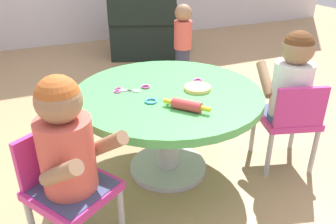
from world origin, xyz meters
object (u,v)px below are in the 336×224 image
at_px(seated_child_left, 66,141).
at_px(toddler_standing, 183,38).
at_px(child_chair_right, 289,119).
at_px(child_chair_left, 67,186).
at_px(armchair_dark, 143,27).
at_px(craft_table, 168,109).
at_px(rolling_pin, 187,105).
at_px(craft_scissors, 123,90).
at_px(seated_child_right, 292,78).

bearing_deg(seated_child_left, toddler_standing, 52.58).
xyz_separation_m(seated_child_left, child_chair_right, (1.20, 0.13, -0.23)).
relative_size(seated_child_left, child_chair_right, 0.95).
relative_size(child_chair_left, toddler_standing, 0.80).
relative_size(seated_child_left, armchair_dark, 0.55).
height_order(craft_table, rolling_pin, rolling_pin).
height_order(child_chair_left, child_chair_right, same).
distance_m(child_chair_left, armchair_dark, 2.76).
bearing_deg(child_chair_left, child_chair_right, 4.32).
bearing_deg(craft_scissors, seated_child_left, -128.39).
bearing_deg(armchair_dark, child_chair_left, -116.47).
bearing_deg(child_chair_right, rolling_pin, -179.31).
bearing_deg(craft_scissors, child_chair_right, -20.87).
bearing_deg(craft_table, seated_child_left, -147.91).
relative_size(craft_table, seated_child_right, 1.93).
bearing_deg(toddler_standing, craft_scissors, -127.08).
relative_size(seated_child_left, seated_child_right, 1.00).
height_order(armchair_dark, rolling_pin, armchair_dark).
distance_m(child_chair_left, seated_child_right, 1.26).
height_order(child_chair_right, craft_scissors, child_chair_right).
distance_m(toddler_standing, rolling_pin, 1.80).
bearing_deg(rolling_pin, seated_child_right, 4.01).
bearing_deg(craft_table, armchair_dark, 73.40).
bearing_deg(seated_child_right, child_chair_right, -107.09).
xyz_separation_m(craft_table, craft_scissors, (-0.21, 0.09, 0.11)).
xyz_separation_m(rolling_pin, craft_scissors, (-0.20, 0.33, -0.02)).
distance_m(child_chair_left, seated_child_left, 0.23).
xyz_separation_m(child_chair_left, rolling_pin, (0.58, 0.08, 0.21)).
distance_m(child_chair_right, rolling_pin, 0.68).
bearing_deg(child_chair_right, armchair_dark, 89.79).
height_order(craft_table, toddler_standing, toddler_standing).
bearing_deg(craft_table, craft_scissors, 156.74).
height_order(seated_child_left, rolling_pin, seated_child_left).
height_order(seated_child_left, armchair_dark, armchair_dark).
xyz_separation_m(child_chair_right, armchair_dark, (0.01, 2.38, 0.00)).
bearing_deg(armchair_dark, toddler_standing, -81.29).
relative_size(toddler_standing, craft_scissors, 4.74).
height_order(child_chair_right, seated_child_right, seated_child_right).
relative_size(child_chair_right, toddler_standing, 0.80).
bearing_deg(seated_child_left, child_chair_right, 6.00).
height_order(seated_child_right, toddler_standing, seated_child_right).
bearing_deg(toddler_standing, armchair_dark, 98.71).
distance_m(armchair_dark, rolling_pin, 2.49).
height_order(craft_table, child_chair_right, child_chair_right).
relative_size(child_chair_right, rolling_pin, 2.85).
bearing_deg(rolling_pin, armchair_dark, 74.73).
bearing_deg(armchair_dark, seated_child_left, -115.77).
relative_size(craft_table, toddler_standing, 1.47).
bearing_deg(armchair_dark, craft_scissors, -112.55).
bearing_deg(toddler_standing, craft_table, -118.82).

